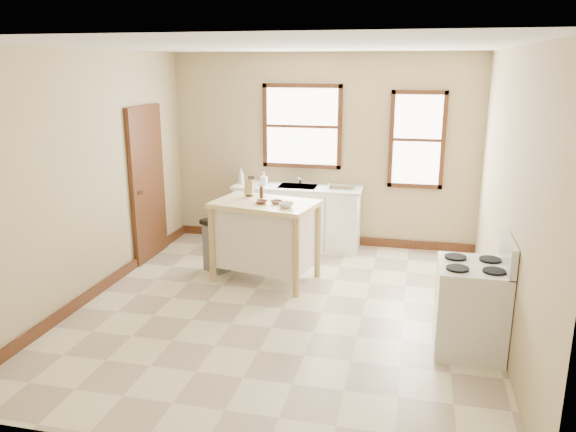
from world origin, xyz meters
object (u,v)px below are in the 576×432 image
Objects in this scene: gas_stove at (472,294)px; kitchen_island at (265,241)px; bowl_b at (277,202)px; bowl_c at (286,205)px; soap_bottle_b at (264,179)px; bowl_a at (261,202)px; soap_bottle_a at (241,176)px; pepper_grinder at (261,192)px; trash_bin at (218,245)px; dish_rack at (342,186)px; knife_block at (249,188)px.

kitchen_island is at bearing 150.81° from gas_stove.
bowl_c is (0.16, -0.15, 0.01)m from bowl_b.
soap_bottle_b reaches higher than bowl_c.
bowl_b is at bearing 13.41° from bowl_a.
soap_bottle_a is 1.88m from bowl_c.
bowl_a is at bearing -74.38° from pepper_grinder.
trash_bin is at bearing -98.90° from soap_bottle_b.
soap_bottle_a is 1.37m from trash_bin.
bowl_b is at bearing -6.86° from kitchen_island.
dish_rack is 2.40× the size of pepper_grinder.
pepper_grinder is 0.35m from bowl_b.
pepper_grinder is 1.00× the size of bowl_b.
bowl_a and bowl_b have the same top height.
soap_bottle_a reaches higher than soap_bottle_b.
dish_rack is 0.32× the size of gas_stove.
soap_bottle_b reaches higher than bowl_b.
kitchen_island is at bearing -67.69° from soap_bottle_b.
pepper_grinder is (0.18, -0.09, -0.03)m from knife_block.
dish_rack is 2.36× the size of bowl_a.
soap_bottle_a is at bearing -169.95° from dish_rack.
bowl_b is 0.22× the size of trash_bin.
knife_block is at bearing 148.89° from gas_stove.
soap_bottle_a is 1.09× the size of knife_block.
pepper_grinder is 2.91m from gas_stove.
knife_block is at bearing -123.51° from dish_rack.
knife_block is at bearing 143.38° from bowl_b.
soap_bottle_b is at bearing -3.61° from soap_bottle_a.
dish_rack is at bearing 71.22° from kitchen_island.
soap_bottle_b is (0.36, -0.03, -0.01)m from soap_bottle_a.
soap_bottle_a is 1.62m from bowl_a.
kitchen_island is (0.38, -1.33, -0.51)m from soap_bottle_b.
trash_bin is at bearing -167.10° from knife_block.
soap_bottle_b is at bearing 114.22° from bowl_c.
bowl_a reaches higher than dish_rack.
gas_stove is at bearing -40.14° from soap_bottle_a.
soap_bottle_b is 1.07m from knife_block.
bowl_c is (0.59, -0.48, -0.07)m from knife_block.
kitchen_island is at bearing 78.86° from bowl_a.
gas_stove reaches higher than bowl_c.
kitchen_island is 0.61m from pepper_grinder.
bowl_c is at bearing -18.63° from bowl_a.
knife_block reaches higher than kitchen_island.
soap_bottle_a reaches higher than bowl_c.
trash_bin is at bearing 153.93° from gas_stove.
bowl_b is 2.56m from gas_stove.
soap_bottle_a is 1.14× the size of soap_bottle_b.
bowl_a is 0.22× the size of trash_bin.
gas_stove is (2.34, -1.31, 0.06)m from kitchen_island.
soap_bottle_b is 0.53× the size of dish_rack.
bowl_a is (-0.02, -0.09, 0.52)m from kitchen_island.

